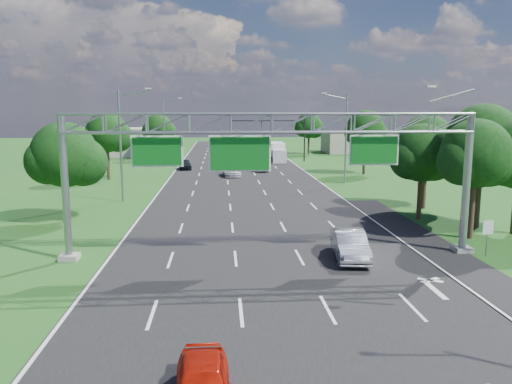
{
  "coord_description": "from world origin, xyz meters",
  "views": [
    {
      "loc": [
        -2.54,
        -15.36,
        8.17
      ],
      "look_at": [
        -0.48,
        13.92,
        3.37
      ],
      "focal_mm": 35.0,
      "sensor_mm": 36.0,
      "label": 1
    }
  ],
  "objects": [
    {
      "name": "tree_verge_la",
      "position": [
        -13.92,
        22.04,
        4.76
      ],
      "size": [
        5.76,
        4.8,
        7.4
      ],
      "color": "#2D2116",
      "rests_on": "ground"
    },
    {
      "name": "streetlight_l_near",
      "position": [
        -11.3,
        30.0,
        5.58
      ],
      "size": [
        2.97,
        0.22,
        10.16
      ],
      "color": "gray",
      "rests_on": "ground"
    },
    {
      "name": "box_truck",
      "position": [
        6.63,
        65.96,
        1.42
      ],
      "size": [
        2.4,
        7.83,
        2.97
      ],
      "rotation": [
        0.0,
        0.0,
        -0.0
      ],
      "color": "silver",
      "rests_on": "ground"
    },
    {
      "name": "silver_sedan",
      "position": [
        4.57,
        11.13,
        0.79
      ],
      "size": [
        2.15,
        4.93,
        1.58
      ],
      "primitive_type": "imported",
      "rotation": [
        0.0,
        0.0,
        -0.1
      ],
      "color": "#AAADB6",
      "rests_on": "ground"
    },
    {
      "name": "tree_verge_lb",
      "position": [
        -15.92,
        45.04,
        5.41
      ],
      "size": [
        5.76,
        4.8,
        8.06
      ],
      "color": "#2D2116",
      "rests_on": "ground"
    },
    {
      "name": "ground",
      "position": [
        0.0,
        30.0,
        0.0
      ],
      "size": [
        220.0,
        220.0,
        0.0
      ],
      "primitive_type": "plane",
      "color": "#1E5218",
      "rests_on": "ground"
    },
    {
      "name": "car_queue_a",
      "position": [
        -1.25,
        47.25,
        0.72
      ],
      "size": [
        2.37,
        5.07,
        1.43
      ],
      "primitive_type": "imported",
      "rotation": [
        0.0,
        0.0,
        0.08
      ],
      "color": "silver",
      "rests_on": "ground"
    },
    {
      "name": "streetlight_r_mid",
      "position": [
        11.3,
        40.0,
        5.58
      ],
      "size": [
        2.97,
        0.22,
        10.16
      ],
      "color": "gray",
      "rests_on": "ground"
    },
    {
      "name": "car_queue_d",
      "position": [
        2.5,
        59.19,
        0.7
      ],
      "size": [
        1.74,
        4.33,
        1.4
      ],
      "primitive_type": "imported",
      "rotation": [
        0.0,
        0.0,
        -0.06
      ],
      "color": "#BDBDBD",
      "rests_on": "ground"
    },
    {
      "name": "car_queue_b",
      "position": [
        2.97,
        52.07,
        0.58
      ],
      "size": [
        2.15,
        4.27,
        1.16
      ],
      "primitive_type": "imported",
      "rotation": [
        0.0,
        0.0,
        -0.06
      ],
      "color": "black",
      "rests_on": "ground"
    },
    {
      "name": "regulatory_sign",
      "position": [
        12.4,
        10.98,
        1.51
      ],
      "size": [
        0.6,
        0.08,
        2.1
      ],
      "color": "gray",
      "rests_on": "ground"
    },
    {
      "name": "tree_verge_re",
      "position": [
        14.08,
        78.04,
        5.2
      ],
      "size": [
        5.76,
        4.8,
        7.84
      ],
      "color": "#2D2116",
      "rests_on": "ground"
    },
    {
      "name": "building_right",
      "position": [
        24.0,
        82.0,
        2.0
      ],
      "size": [
        12.0,
        9.0,
        4.0
      ],
      "primitive_type": "cube",
      "color": "gray",
      "rests_on": "ground"
    },
    {
      "name": "road_flare",
      "position": [
        10.2,
        14.0,
        0.0
      ],
      "size": [
        3.0,
        30.0,
        0.02
      ],
      "primitive_type": "cube",
      "color": "black",
      "rests_on": "ground"
    },
    {
      "name": "red_coupe",
      "position": [
        -3.14,
        -2.46,
        0.67
      ],
      "size": [
        1.65,
        3.94,
        1.33
      ],
      "primitive_type": "imported",
      "rotation": [
        0.0,
        0.0,
        0.02
      ],
      "color": "#BC1808",
      "rests_on": "ground"
    },
    {
      "name": "car_queue_c",
      "position": [
        -7.58,
        55.08,
        0.7
      ],
      "size": [
        2.03,
        4.23,
        1.39
      ],
      "primitive_type": "imported",
      "rotation": [
        0.0,
        0.0,
        0.1
      ],
      "color": "black",
      "rests_on": "ground"
    },
    {
      "name": "streetlight_l_far",
      "position": [
        -11.3,
        65.0,
        5.58
      ],
      "size": [
        2.97,
        0.22,
        10.16
      ],
      "color": "gray",
      "rests_on": "ground"
    },
    {
      "name": "traffic_signal",
      "position": [
        7.48,
        65.0,
        5.17
      ],
      "size": [
        12.21,
        0.24,
        7.0
      ],
      "color": "black",
      "rests_on": "ground"
    },
    {
      "name": "tree_verge_lc",
      "position": [
        -12.92,
        70.04,
        4.98
      ],
      "size": [
        5.76,
        4.8,
        7.62
      ],
      "color": "#2D2116",
      "rests_on": "ground"
    },
    {
      "name": "building_left",
      "position": [
        -22.0,
        78.0,
        2.5
      ],
      "size": [
        14.0,
        10.0,
        5.0
      ],
      "primitive_type": "cube",
      "color": "gray",
      "rests_on": "ground"
    },
    {
      "name": "tree_verge_rd",
      "position": [
        16.08,
        48.04,
        5.63
      ],
      "size": [
        5.76,
        4.8,
        8.28
      ],
      "color": "#2D2116",
      "rests_on": "ground"
    },
    {
      "name": "tree_cluster_right",
      "position": [
        14.8,
        19.19,
        5.31
      ],
      "size": [
        9.91,
        14.6,
        8.68
      ],
      "color": "#2D2116",
      "rests_on": "ground"
    },
    {
      "name": "road",
      "position": [
        0.0,
        30.0,
        0.0
      ],
      "size": [
        18.0,
        180.0,
        0.02
      ],
      "primitive_type": "cube",
      "color": "black",
      "rests_on": "ground"
    },
    {
      "name": "sign_gantry",
      "position": [
        0.33,
        12.0,
        6.89
      ],
      "size": [
        23.5,
        1.0,
        9.56
      ],
      "color": "gray",
      "rests_on": "ground"
    }
  ]
}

